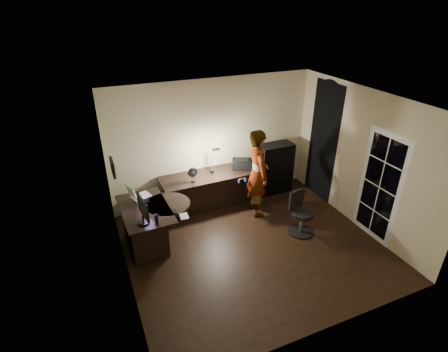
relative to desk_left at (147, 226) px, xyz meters
name	(u,v)px	position (x,y,z in m)	size (l,w,h in m)	color
floor	(254,246)	(1.77, -0.85, -0.39)	(4.50, 4.00, 0.01)	black
ceiling	(261,103)	(1.77, -0.85, 2.32)	(4.50, 4.00, 0.01)	silver
wall_back	(213,141)	(1.77, 1.15, 0.96)	(4.50, 0.01, 2.70)	beige
wall_front	(334,255)	(1.77, -2.86, 0.96)	(4.50, 0.01, 2.70)	beige
wall_left	(119,211)	(-0.49, -0.85, 0.96)	(0.01, 4.00, 2.70)	beige
wall_right	(362,160)	(4.02, -0.85, 0.96)	(0.01, 4.00, 2.70)	beige
green_wall_overlay	(120,211)	(-0.47, -0.85, 0.96)	(0.00, 4.00, 2.70)	#4B5E2D
arched_doorway	(323,142)	(4.01, 0.30, 0.91)	(0.01, 0.90, 2.60)	black
french_door	(380,187)	(4.00, -1.40, 0.66)	(0.02, 0.92, 2.10)	white
framed_picture	(113,168)	(-0.45, -0.40, 1.46)	(0.04, 0.30, 0.25)	black
desk_left	(147,226)	(0.00, 0.00, 0.00)	(0.83, 1.34, 0.78)	black
desk_right	(209,191)	(1.51, 0.78, 0.00)	(2.06, 0.72, 0.77)	black
cabinet	(275,168)	(3.15, 0.82, 0.21)	(0.79, 0.40, 1.19)	black
laptop_stand	(141,199)	(0.00, 0.25, 0.45)	(0.23, 0.20, 0.10)	silver
laptop	(140,191)	(0.00, 0.25, 0.62)	(0.34, 0.32, 0.24)	silver
monitor	(143,214)	(-0.11, -0.44, 0.57)	(0.10, 0.50, 0.33)	black
mouse	(142,209)	(-0.05, -0.05, 0.42)	(0.07, 0.10, 0.04)	silver
phone	(174,211)	(0.46, -0.31, 0.40)	(0.07, 0.14, 0.01)	black
pen	(153,218)	(0.07, -0.38, 0.41)	(0.01, 0.15, 0.01)	black
speaker	(156,219)	(0.09, -0.54, 0.48)	(0.07, 0.07, 0.17)	black
notepad	(184,216)	(0.56, -0.54, 0.41)	(0.14, 0.20, 0.01)	silver
desk_fan	(193,175)	(1.11, 0.61, 0.55)	(0.20, 0.11, 0.30)	black
headphones	(242,180)	(2.01, 0.19, 0.44)	(0.18, 0.08, 0.09)	#242AA0
printer	(242,164)	(2.30, 0.80, 0.49)	(0.43, 0.33, 0.19)	black
desk_lamp	(212,158)	(1.60, 0.81, 0.74)	(0.17, 0.31, 0.69)	black
office_chair	(303,214)	(2.81, -0.83, 0.04)	(0.48, 0.48, 0.86)	black
person	(258,173)	(2.34, 0.16, 0.54)	(0.67, 0.44, 1.86)	#D8A88C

